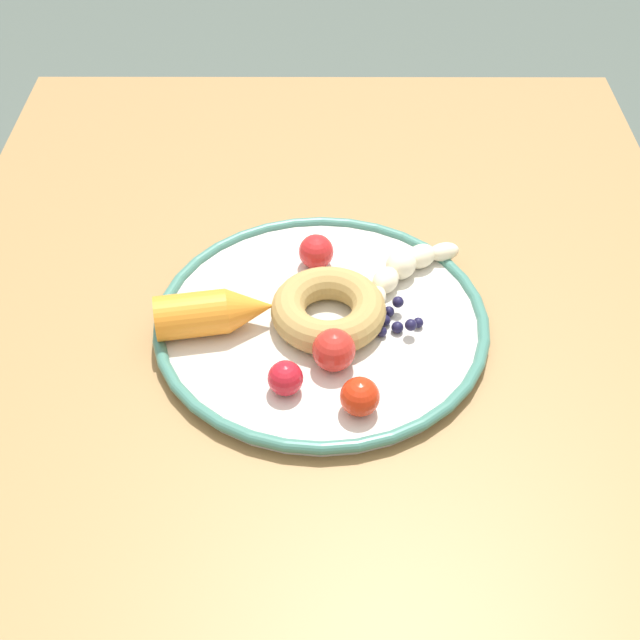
# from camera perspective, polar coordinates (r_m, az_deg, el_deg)

# --- Properties ---
(dining_table) EXTENTS (1.07, 0.80, 0.75)m
(dining_table) POSITION_cam_1_polar(r_m,az_deg,el_deg) (0.91, -0.22, -5.91)
(dining_table) COLOR olive
(dining_table) RESTS_ON ground_plane
(plate) EXTENTS (0.33, 0.33, 0.02)m
(plate) POSITION_cam_1_polar(r_m,az_deg,el_deg) (0.85, 0.00, -0.14)
(plate) COLOR silver
(plate) RESTS_ON dining_table
(banana) EXTENTS (0.11, 0.11, 0.03)m
(banana) POSITION_cam_1_polar(r_m,az_deg,el_deg) (0.89, 5.25, 3.36)
(banana) COLOR beige
(banana) RESTS_ON plate
(carrot_orange) EXTENTS (0.06, 0.12, 0.04)m
(carrot_orange) POSITION_cam_1_polar(r_m,az_deg,el_deg) (0.83, -7.20, 0.51)
(carrot_orange) COLOR orange
(carrot_orange) RESTS_ON plate
(donut) EXTENTS (0.13, 0.13, 0.03)m
(donut) POSITION_cam_1_polar(r_m,az_deg,el_deg) (0.83, 0.22, 0.68)
(donut) COLOR #AC894A
(donut) RESTS_ON plate
(blueberry_pile) EXTENTS (0.05, 0.05, 0.02)m
(blueberry_pile) POSITION_cam_1_polar(r_m,az_deg,el_deg) (0.84, 4.76, 0.01)
(blueberry_pile) COLOR #191638
(blueberry_pile) RESTS_ON plate
(tomato_near) EXTENTS (0.04, 0.04, 0.04)m
(tomato_near) POSITION_cam_1_polar(r_m,az_deg,el_deg) (0.90, -0.56, 4.49)
(tomato_near) COLOR red
(tomato_near) RESTS_ON plate
(tomato_mid) EXTENTS (0.04, 0.04, 0.04)m
(tomato_mid) POSITION_cam_1_polar(r_m,az_deg,el_deg) (0.79, 0.56, -1.98)
(tomato_mid) COLOR red
(tomato_mid) RESTS_ON plate
(tomato_far) EXTENTS (0.03, 0.03, 0.03)m
(tomato_far) POSITION_cam_1_polar(r_m,az_deg,el_deg) (0.77, -2.64, -3.83)
(tomato_far) COLOR red
(tomato_far) RESTS_ON plate
(tomato_extra) EXTENTS (0.04, 0.04, 0.04)m
(tomato_extra) POSITION_cam_1_polar(r_m,az_deg,el_deg) (0.76, 2.26, -5.04)
(tomato_extra) COLOR red
(tomato_extra) RESTS_ON plate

